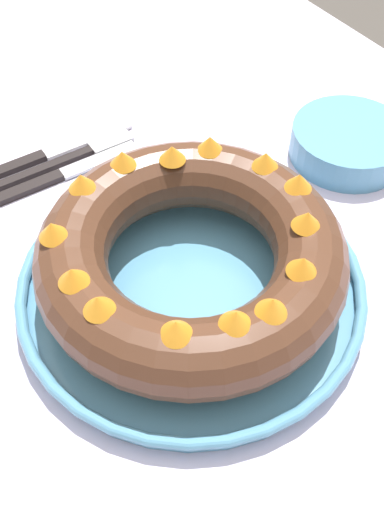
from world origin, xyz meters
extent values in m
cube|color=silver|center=(0.00, 0.00, 0.76)|extent=(1.53, 1.01, 0.03)
cylinder|color=brown|center=(-0.70, 0.43, 0.37)|extent=(0.06, 0.06, 0.74)
cylinder|color=#518EB2|center=(0.00, -0.01, 0.78)|extent=(0.35, 0.35, 0.01)
torus|color=#518EB2|center=(0.00, -0.01, 0.79)|extent=(0.36, 0.36, 0.01)
torus|color=#4C2D1E|center=(0.00, -0.01, 0.83)|extent=(0.31, 0.31, 0.07)
cone|color=orange|center=(0.11, 0.00, 0.88)|extent=(0.04, 0.04, 0.02)
cone|color=orange|center=(0.09, 0.05, 0.88)|extent=(0.03, 0.03, 0.02)
cone|color=orange|center=(0.05, 0.09, 0.88)|extent=(0.04, 0.04, 0.02)
cone|color=orange|center=(0.01, 0.11, 0.88)|extent=(0.04, 0.04, 0.02)
cone|color=orange|center=(-0.04, 0.11, 0.88)|extent=(0.04, 0.04, 0.02)
cone|color=orange|center=(-0.09, 0.07, 0.88)|extent=(0.04, 0.04, 0.02)
cone|color=orange|center=(-0.10, 0.03, 0.88)|extent=(0.04, 0.04, 0.02)
cone|color=orange|center=(-0.12, -0.01, 0.88)|extent=(0.04, 0.04, 0.02)
cone|color=orange|center=(-0.11, -0.07, 0.88)|extent=(0.03, 0.03, 0.02)
cone|color=orange|center=(-0.06, -0.12, 0.88)|extent=(0.04, 0.04, 0.02)
cone|color=orange|center=(-0.01, -0.12, 0.88)|extent=(0.04, 0.04, 0.02)
cone|color=orange|center=(0.03, -0.12, 0.88)|extent=(0.04, 0.04, 0.02)
cone|color=orange|center=(0.09, -0.08, 0.88)|extent=(0.03, 0.03, 0.02)
cone|color=orange|center=(0.11, -0.03, 0.88)|extent=(0.03, 0.03, 0.02)
cube|color=black|center=(-0.26, -0.06, 0.78)|extent=(0.01, 0.15, 0.01)
cube|color=silver|center=(-0.26, 0.04, 0.78)|extent=(0.02, 0.06, 0.01)
cube|color=black|center=(-0.28, -0.10, 0.78)|extent=(0.02, 0.10, 0.01)
cube|color=silver|center=(-0.28, 0.02, 0.78)|extent=(0.02, 0.12, 0.00)
cube|color=black|center=(-0.24, -0.09, 0.78)|extent=(0.02, 0.09, 0.01)
cube|color=silver|center=(-0.24, 0.01, 0.78)|extent=(0.02, 0.10, 0.00)
cylinder|color=#518EB2|center=(-0.08, 0.28, 0.79)|extent=(0.15, 0.15, 0.04)
camera|label=1|loc=(0.32, -0.21, 1.28)|focal=42.00mm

